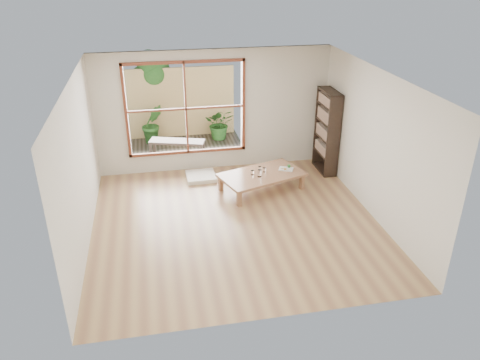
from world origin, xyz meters
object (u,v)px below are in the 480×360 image
object	(u,v)px
food_tray	(287,168)
bookshelf	(327,132)
low_table	(262,176)
garden_bench	(177,143)

from	to	relation	value
food_tray	bookshelf	bearing A→B (deg)	53.48
bookshelf	food_tray	size ratio (longest dim) A/B	5.23
low_table	garden_bench	bearing A→B (deg)	109.02
low_table	garden_bench	distance (m)	2.52
low_table	garden_bench	size ratio (longest dim) A/B	1.39
garden_bench	bookshelf	bearing A→B (deg)	-5.89
food_tray	garden_bench	size ratio (longest dim) A/B	0.26
bookshelf	food_tray	world-z (taller)	bookshelf
bookshelf	garden_bench	bearing A→B (deg)	157.21
bookshelf	food_tray	xyz separation A→B (m)	(-1.04, -0.57, -0.52)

